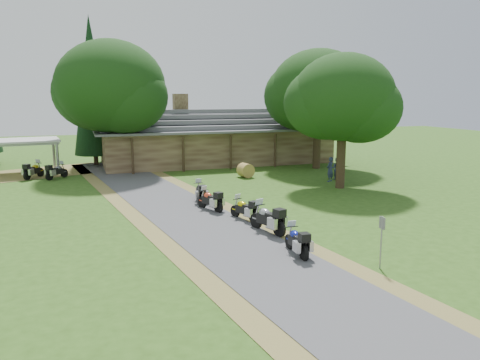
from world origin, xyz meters
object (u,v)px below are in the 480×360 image
object	(u,v)px
motorcycle_row_a	(297,240)
hay_bale	(246,170)
motorcycle_row_e	(200,191)
motorcycle_carport_b	(57,170)
motorcycle_row_c	(244,208)
carport	(17,157)
motorcycle_carport_a	(34,170)
lodge	(216,135)
motorcycle_row_d	(210,199)
motorcycle_row_b	(267,217)

from	to	relation	value
motorcycle_row_a	hay_bale	world-z (taller)	motorcycle_row_a
motorcycle_row_e	motorcycle_carport_b	xyz separation A→B (m)	(-8.11, 10.82, -0.00)
motorcycle_row_a	motorcycle_row_c	bearing A→B (deg)	4.01
carport	motorcycle_carport_a	world-z (taller)	carport
lodge	motorcycle_row_d	xyz separation A→B (m)	(-5.42, -17.61, -1.83)
motorcycle_row_a	motorcycle_row_c	world-z (taller)	motorcycle_row_a
carport	motorcycle_carport_b	bearing A→B (deg)	-55.72
motorcycle_row_d	motorcycle_carport_b	distance (m)	15.29
motorcycle_row_c	hay_bale	bearing A→B (deg)	-41.75
motorcycle_row_b	motorcycle_row_c	distance (m)	2.41
motorcycle_row_d	motorcycle_carport_b	xyz separation A→B (m)	(-8.11, 12.96, 0.00)
motorcycle_carport_a	hay_bale	xyz separation A→B (m)	(14.98, -4.68, -0.14)
motorcycle_row_b	carport	bearing A→B (deg)	13.41
motorcycle_row_b	motorcycle_carport_b	size ratio (longest dim) A/B	1.13
carport	motorcycle_row_b	xyz separation A→B (m)	(12.38, -21.11, -0.63)
lodge	motorcycle_row_c	bearing A→B (deg)	-102.21
motorcycle_row_a	motorcycle_row_d	distance (m)	8.03
motorcycle_row_b	motorcycle_row_c	size ratio (longest dim) A/B	1.18
lodge	hay_bale	world-z (taller)	lodge
motorcycle_row_e	hay_bale	bearing A→B (deg)	-32.50
motorcycle_row_c	motorcycle_row_a	bearing A→B (deg)	160.13
carport	motorcycle_row_b	bearing A→B (deg)	-66.51
motorcycle_carport_b	motorcycle_row_b	bearing A→B (deg)	-108.74
lodge	motorcycle_row_e	world-z (taller)	lodge
motorcycle_row_a	motorcycle_row_c	distance (m)	5.52
lodge	motorcycle_row_b	xyz separation A→B (m)	(-4.08, -22.41, -1.74)
motorcycle_row_a	motorcycle_carport_a	bearing A→B (deg)	29.11
carport	motorcycle_row_d	distance (m)	19.71
lodge	motorcycle_carport_b	xyz separation A→B (m)	(-13.53, -4.65, -1.83)
motorcycle_row_c	motorcycle_carport_b	xyz separation A→B (m)	(-9.20, 15.37, 0.03)
motorcycle_carport_a	hay_bale	distance (m)	15.70
motorcycle_carport_a	carport	bearing A→B (deg)	58.85
motorcycle_row_b	motorcycle_carport_a	bearing A→B (deg)	13.91
carport	motorcycle_row_a	world-z (taller)	carport
lodge	motorcycle_carport_a	world-z (taller)	lodge
motorcycle_row_d	motorcycle_carport_b	bearing A→B (deg)	9.90
motorcycle_row_a	motorcycle_carport_a	xyz separation A→B (m)	(-10.99, 21.62, 0.06)
motorcycle_row_c	motorcycle_carport_a	distance (m)	19.40
lodge	motorcycle_row_c	world-z (taller)	lodge
motorcycle_carport_a	motorcycle_carport_b	xyz separation A→B (m)	(1.61, -0.74, -0.04)
motorcycle_carport_a	motorcycle_carport_b	bearing A→B (deg)	-82.35
motorcycle_row_d	motorcycle_row_e	xyz separation A→B (m)	(-0.00, 2.14, 0.01)
motorcycle_row_d	motorcycle_carport_a	size ratio (longest dim) A/B	0.94
motorcycle_row_d	motorcycle_row_c	bearing A→B (deg)	-177.89
motorcycle_row_e	motorcycle_carport_b	bearing A→B (deg)	41.74
carport	motorcycle_row_c	distance (m)	22.32
motorcycle_row_b	motorcycle_row_c	xyz separation A→B (m)	(-0.25, 2.39, -0.11)
motorcycle_carport_a	motorcycle_row_a	bearing A→B (deg)	-120.92
motorcycle_row_e	motorcycle_row_d	bearing A→B (deg)	-175.08
lodge	carport	world-z (taller)	lodge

